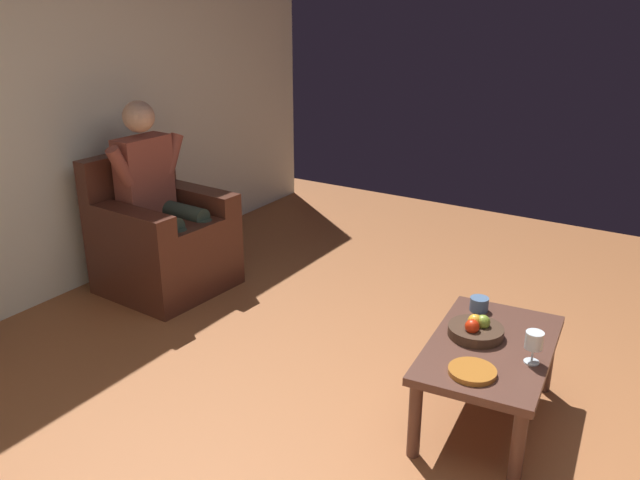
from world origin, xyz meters
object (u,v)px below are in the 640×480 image
at_px(decorative_dish, 472,371).
at_px(candle_jar, 479,304).
at_px(fruit_bowl, 476,330).
at_px(coffee_table, 490,357).
at_px(armchair, 162,241).
at_px(wine_glass_near, 534,342).
at_px(person_seated, 157,191).

height_order(decorative_dish, candle_jar, candle_jar).
height_order(fruit_bowl, decorative_dish, fruit_bowl).
relative_size(fruit_bowl, candle_jar, 2.76).
height_order(coffee_table, candle_jar, candle_jar).
relative_size(armchair, fruit_bowl, 3.55).
height_order(wine_glass_near, candle_jar, wine_glass_near).
bearing_deg(armchair, coffee_table, 85.91).
height_order(person_seated, coffee_table, person_seated).
distance_m(armchair, fruit_bowl, 2.39).
xyz_separation_m(fruit_bowl, decorative_dish, (0.33, 0.10, -0.02)).
height_order(person_seated, decorative_dish, person_seated).
xyz_separation_m(person_seated, fruit_bowl, (0.28, 2.37, -0.25)).
distance_m(wine_glass_near, candle_jar, 0.53).
bearing_deg(candle_jar, coffee_table, 28.26).
height_order(armchair, wine_glass_near, armchair).
bearing_deg(fruit_bowl, wine_glass_near, 71.32).
xyz_separation_m(coffee_table, wine_glass_near, (0.06, 0.21, 0.17)).
relative_size(armchair, wine_glass_near, 6.18).
xyz_separation_m(armchair, person_seated, (0.00, 0.00, 0.37)).
bearing_deg(person_seated, armchair, -90.00).
distance_m(armchair, candle_jar, 2.29).
distance_m(person_seated, decorative_dish, 2.56).
bearing_deg(coffee_table, decorative_dish, 2.39).
height_order(person_seated, wine_glass_near, person_seated).
bearing_deg(coffee_table, fruit_bowl, -114.79).
bearing_deg(armchair, wine_glass_near, 85.25).
relative_size(person_seated, decorative_dish, 6.22).
xyz_separation_m(person_seated, candle_jar, (0.01, 2.29, -0.25)).
relative_size(wine_glass_near, fruit_bowl, 0.57).
bearing_deg(armchair, decorative_dish, 79.45).
height_order(person_seated, fruit_bowl, person_seated).
bearing_deg(armchair, person_seated, 90.00).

